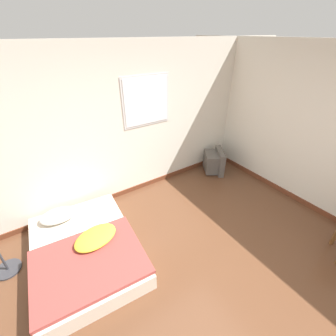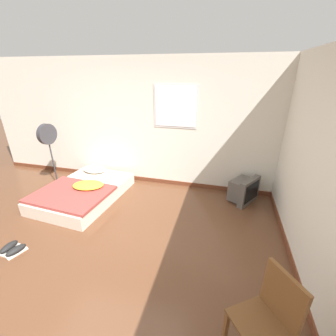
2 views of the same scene
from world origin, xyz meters
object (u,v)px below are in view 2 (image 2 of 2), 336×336
at_px(wooden_chair, 271,314).
at_px(standing_fan, 49,142).
at_px(crt_tv, 244,190).
at_px(sneaker_pair, 13,249).
at_px(mattress_bed, 84,191).

bearing_deg(wooden_chair, standing_fan, 149.68).
bearing_deg(crt_tv, wooden_chair, -88.91).
height_order(crt_tv, sneaker_pair, crt_tv).
relative_size(mattress_bed, wooden_chair, 2.04).
xyz_separation_m(wooden_chair, sneaker_pair, (-3.19, 0.44, -0.48)).
bearing_deg(mattress_bed, crt_tv, 12.59).
height_order(mattress_bed, wooden_chair, wooden_chair).
height_order(mattress_bed, sneaker_pair, mattress_bed).
bearing_deg(sneaker_pair, wooden_chair, -7.81).
height_order(wooden_chair, sneaker_pair, wooden_chair).
distance_m(mattress_bed, standing_fan, 1.29).
distance_m(crt_tv, wooden_chair, 2.66).
relative_size(wooden_chair, standing_fan, 0.68).
xyz_separation_m(wooden_chair, standing_fan, (-4.00, 2.34, 0.44)).
bearing_deg(crt_tv, mattress_bed, -167.41).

